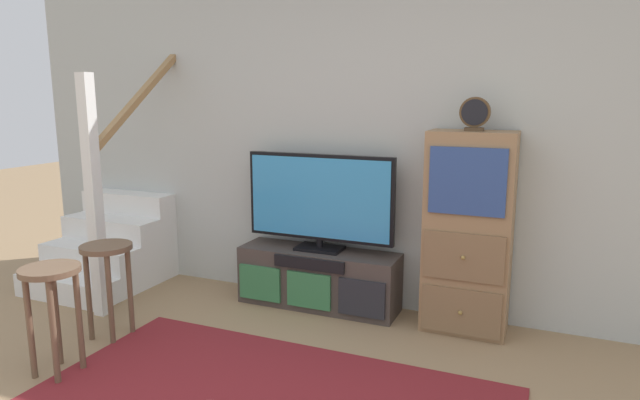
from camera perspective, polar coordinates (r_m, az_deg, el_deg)
The scene contains 8 objects.
back_wall at distance 4.27m, azimuth 4.98°, elevation 6.86°, with size 6.40×0.12×2.70m, color #B2B7B2.
media_console at distance 4.35m, azimuth -0.17°, elevation -8.14°, with size 1.26×0.38×0.46m.
television at distance 4.21m, azimuth -0.05°, elevation 0.03°, with size 1.18×0.22×0.75m.
side_cabinet at distance 3.94m, azimuth 15.09°, elevation -3.37°, with size 0.58×0.38×1.41m.
desk_clock at distance 3.81m, azimuth 15.75°, elevation 8.57°, with size 0.20×0.08×0.22m.
staircase at distance 5.36m, azimuth -19.55°, elevation -3.54°, with size 1.00×1.36×2.20m.
bar_stool_near at distance 3.61m, azimuth -26.00°, elevation -8.78°, with size 0.34×0.34×0.67m.
bar_stool_far at distance 4.01m, azimuth -21.14°, elevation -6.58°, with size 0.34×0.34×0.66m.
Camera 1 is at (1.33, -1.59, 1.65)m, focal length 30.89 mm.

